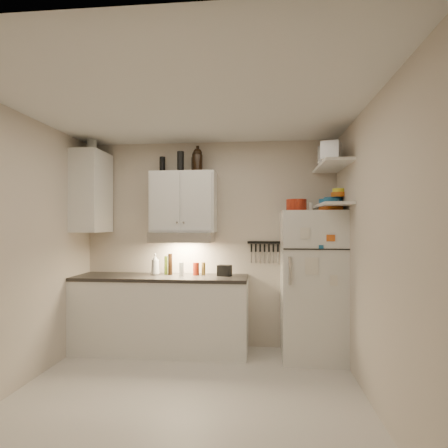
# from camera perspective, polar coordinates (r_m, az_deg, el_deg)

# --- Properties ---
(floor) EXTENTS (3.20, 3.00, 0.02)m
(floor) POSITION_cam_1_polar(r_m,az_deg,el_deg) (3.66, -5.87, -25.16)
(floor) COLOR silver
(floor) RESTS_ON ground
(ceiling) EXTENTS (3.20, 3.00, 0.02)m
(ceiling) POSITION_cam_1_polar(r_m,az_deg,el_deg) (3.49, -5.85, 17.74)
(ceiling) COLOR silver
(ceiling) RESTS_ON ground
(back_wall) EXTENTS (3.20, 0.02, 2.60)m
(back_wall) POSITION_cam_1_polar(r_m,az_deg,el_deg) (4.81, -2.24, -3.01)
(back_wall) COLOR beige
(back_wall) RESTS_ON ground
(left_wall) EXTENTS (0.02, 3.00, 2.60)m
(left_wall) POSITION_cam_1_polar(r_m,az_deg,el_deg) (3.98, -29.27, -3.56)
(left_wall) COLOR beige
(left_wall) RESTS_ON ground
(right_wall) EXTENTS (0.02, 3.00, 2.60)m
(right_wall) POSITION_cam_1_polar(r_m,az_deg,el_deg) (3.39, 21.91, -4.15)
(right_wall) COLOR beige
(right_wall) RESTS_ON ground
(base_cabinet) EXTENTS (2.10, 0.60, 0.88)m
(base_cabinet) POSITION_cam_1_polar(r_m,az_deg,el_deg) (4.74, -9.56, -13.55)
(base_cabinet) COLOR white
(base_cabinet) RESTS_ON floor
(countertop) EXTENTS (2.10, 0.62, 0.04)m
(countertop) POSITION_cam_1_polar(r_m,az_deg,el_deg) (4.66, -9.56, -8.04)
(countertop) COLOR #2C2825
(countertop) RESTS_ON base_cabinet
(upper_cabinet) EXTENTS (0.80, 0.33, 0.75)m
(upper_cabinet) POSITION_cam_1_polar(r_m,az_deg,el_deg) (4.70, -6.17, 3.33)
(upper_cabinet) COLOR white
(upper_cabinet) RESTS_ON back_wall
(side_cabinet) EXTENTS (0.33, 0.55, 1.00)m
(side_cabinet) POSITION_cam_1_polar(r_m,az_deg,el_deg) (4.94, -19.53, 4.62)
(side_cabinet) COLOR white
(side_cabinet) RESTS_ON left_wall
(range_hood) EXTENTS (0.76, 0.46, 0.12)m
(range_hood) POSITION_cam_1_polar(r_m,az_deg,el_deg) (4.63, -6.33, -2.00)
(range_hood) COLOR silver
(range_hood) RESTS_ON back_wall
(fridge) EXTENTS (0.70, 0.68, 1.70)m
(fridge) POSITION_cam_1_polar(r_m,az_deg,el_deg) (4.50, 13.27, -8.95)
(fridge) COLOR white
(fridge) RESTS_ON floor
(shelf_hi) EXTENTS (0.30, 0.95, 0.03)m
(shelf_hi) POSITION_cam_1_polar(r_m,az_deg,el_deg) (4.40, 16.10, 8.50)
(shelf_hi) COLOR white
(shelf_hi) RESTS_ON right_wall
(shelf_lo) EXTENTS (0.30, 0.95, 0.03)m
(shelf_lo) POSITION_cam_1_polar(r_m,az_deg,el_deg) (4.35, 16.11, 2.76)
(shelf_lo) COLOR white
(shelf_lo) RESTS_ON right_wall
(knife_strip) EXTENTS (0.42, 0.02, 0.03)m
(knife_strip) POSITION_cam_1_polar(r_m,az_deg,el_deg) (4.74, 6.14, -2.81)
(knife_strip) COLOR black
(knife_strip) RESTS_ON back_wall
(dutch_oven) EXTENTS (0.28, 0.28, 0.14)m
(dutch_oven) POSITION_cam_1_polar(r_m,az_deg,el_deg) (4.40, 10.97, 2.83)
(dutch_oven) COLOR maroon
(dutch_oven) RESTS_ON fridge
(book_stack) EXTENTS (0.24, 0.27, 0.08)m
(book_stack) POSITION_cam_1_polar(r_m,az_deg,el_deg) (4.35, 15.93, 2.48)
(book_stack) COLOR orange
(book_stack) RESTS_ON fridge
(spice_jar) EXTENTS (0.06, 0.06, 0.10)m
(spice_jar) POSITION_cam_1_polar(r_m,az_deg,el_deg) (4.40, 13.03, 2.57)
(spice_jar) COLOR silver
(spice_jar) RESTS_ON fridge
(stock_pot) EXTENTS (0.35, 0.35, 0.20)m
(stock_pot) POSITION_cam_1_polar(r_m,az_deg,el_deg) (4.70, 15.68, 9.35)
(stock_pot) COLOR silver
(stock_pot) RESTS_ON shelf_hi
(tin_a) EXTENTS (0.22, 0.20, 0.19)m
(tin_a) POSITION_cam_1_polar(r_m,az_deg,el_deg) (4.40, 15.39, 9.98)
(tin_a) COLOR #AAAAAD
(tin_a) RESTS_ON shelf_hi
(tin_b) EXTENTS (0.24, 0.24, 0.18)m
(tin_b) POSITION_cam_1_polar(r_m,az_deg,el_deg) (4.10, 16.03, 10.66)
(tin_b) COLOR #AAAAAD
(tin_b) RESTS_ON shelf_hi
(bowl_teal) EXTENTS (0.22, 0.22, 0.09)m
(bowl_teal) POSITION_cam_1_polar(r_m,az_deg,el_deg) (4.56, 16.25, 3.36)
(bowl_teal) COLOR #195B8B
(bowl_teal) RESTS_ON shelf_lo
(bowl_orange) EXTENTS (0.17, 0.17, 0.05)m
(bowl_orange) POSITION_cam_1_polar(r_m,az_deg,el_deg) (4.49, 17.03, 4.30)
(bowl_orange) COLOR orange
(bowl_orange) RESTS_ON bowl_teal
(bowl_yellow) EXTENTS (0.13, 0.13, 0.04)m
(bowl_yellow) POSITION_cam_1_polar(r_m,az_deg,el_deg) (4.50, 17.03, 4.90)
(bowl_yellow) COLOR yellow
(bowl_yellow) RESTS_ON bowl_orange
(plates) EXTENTS (0.26, 0.26, 0.05)m
(plates) POSITION_cam_1_polar(r_m,az_deg,el_deg) (4.36, 15.67, 3.31)
(plates) COLOR #195B8B
(plates) RESTS_ON shelf_lo
(growler_a) EXTENTS (0.12, 0.12, 0.28)m
(growler_a) POSITION_cam_1_polar(r_m,az_deg,el_deg) (4.79, -4.28, 9.45)
(growler_a) COLOR black
(growler_a) RESTS_ON upper_cabinet
(growler_b) EXTENTS (0.14, 0.14, 0.29)m
(growler_b) POSITION_cam_1_polar(r_m,az_deg,el_deg) (4.68, -4.05, 9.76)
(growler_b) COLOR black
(growler_b) RESTS_ON upper_cabinet
(thermos_a) EXTENTS (0.11, 0.11, 0.24)m
(thermos_a) POSITION_cam_1_polar(r_m,az_deg,el_deg) (4.69, -6.64, 9.45)
(thermos_a) COLOR black
(thermos_a) RESTS_ON upper_cabinet
(thermos_b) EXTENTS (0.09, 0.09, 0.21)m
(thermos_b) POSITION_cam_1_polar(r_m,az_deg,el_deg) (4.89, -9.37, 8.85)
(thermos_b) COLOR black
(thermos_b) RESTS_ON upper_cabinet
(side_jar) EXTENTS (0.14, 0.14, 0.16)m
(side_jar) POSITION_cam_1_polar(r_m,az_deg,el_deg) (5.03, -19.49, 11.19)
(side_jar) COLOR silver
(side_jar) RESTS_ON side_cabinet
(soap_bottle) EXTENTS (0.13, 0.13, 0.29)m
(soap_bottle) POSITION_cam_1_polar(r_m,az_deg,el_deg) (4.73, -10.43, -5.88)
(soap_bottle) COLOR white
(soap_bottle) RESTS_ON countertop
(pepper_mill) EXTENTS (0.05, 0.05, 0.16)m
(pepper_mill) POSITION_cam_1_polar(r_m,az_deg,el_deg) (4.68, -3.15, -6.81)
(pepper_mill) COLOR brown
(pepper_mill) RESTS_ON countertop
(oil_bottle) EXTENTS (0.06, 0.06, 0.23)m
(oil_bottle) POSITION_cam_1_polar(r_m,az_deg,el_deg) (4.76, -8.83, -6.23)
(oil_bottle) COLOR #55701C
(oil_bottle) RESTS_ON countertop
(vinegar_bottle) EXTENTS (0.07, 0.07, 0.26)m
(vinegar_bottle) POSITION_cam_1_polar(r_m,az_deg,el_deg) (4.71, -8.19, -6.09)
(vinegar_bottle) COLOR black
(vinegar_bottle) RESTS_ON countertop
(clear_bottle) EXTENTS (0.07, 0.07, 0.17)m
(clear_bottle) POSITION_cam_1_polar(r_m,az_deg,el_deg) (4.60, -6.50, -6.83)
(clear_bottle) COLOR silver
(clear_bottle) RESTS_ON countertop
(red_jar) EXTENTS (0.09, 0.09, 0.16)m
(red_jar) POSITION_cam_1_polar(r_m,az_deg,el_deg) (4.65, -4.29, -6.83)
(red_jar) COLOR maroon
(red_jar) RESTS_ON countertop
(caddy) EXTENTS (0.18, 0.15, 0.13)m
(caddy) POSITION_cam_1_polar(r_m,az_deg,el_deg) (4.57, 0.07, -7.10)
(caddy) COLOR black
(caddy) RESTS_ON countertop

